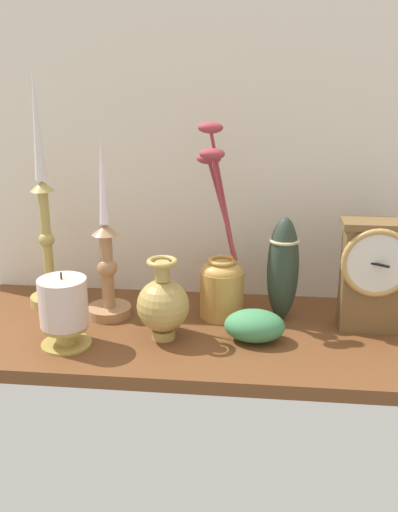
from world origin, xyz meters
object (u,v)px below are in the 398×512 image
at_px(brass_vase_bulbous, 163,304).
at_px(pillar_candle_front, 64,309).
at_px(candlestick_tall_left, 46,226).
at_px(candlestick_tall_center, 107,266).
at_px(mantel_clock, 373,273).
at_px(tall_ceramic_vase, 283,268).
at_px(brass_vase_jar, 221,275).

bearing_deg(brass_vase_bulbous, pillar_candle_front, -165.01).
xyz_separation_m(candlestick_tall_left, candlestick_tall_center, (0.13, -0.04, -0.06)).
bearing_deg(candlestick_tall_center, mantel_clock, -1.03).
distance_m(candlestick_tall_left, brass_vase_bulbous, 0.29).
bearing_deg(candlestick_tall_left, tall_ceramic_vase, -2.57).
distance_m(mantel_clock, candlestick_tall_center, 0.48).
bearing_deg(brass_vase_jar, candlestick_tall_center, -174.84).
relative_size(candlestick_tall_center, pillar_candle_front, 2.59).
xyz_separation_m(mantel_clock, brass_vase_jar, (-0.27, 0.03, -0.02)).
distance_m(candlestick_tall_left, candlestick_tall_center, 0.15).
xyz_separation_m(brass_vase_jar, tall_ceramic_vase, (0.11, 0.00, 0.02)).
bearing_deg(brass_vase_jar, mantel_clock, -5.88).
height_order(candlestick_tall_left, brass_vase_jar, candlestick_tall_left).
bearing_deg(candlestick_tall_center, brass_vase_jar, 5.16).
bearing_deg(brass_vase_bulbous, brass_vase_jar, 47.75).
relative_size(brass_vase_bulbous, pillar_candle_front, 1.11).
height_order(mantel_clock, brass_vase_jar, brass_vase_jar).
relative_size(mantel_clock, candlestick_tall_left, 0.44).
bearing_deg(brass_vase_jar, pillar_candle_front, -150.22).
relative_size(candlestick_tall_left, tall_ceramic_vase, 2.34).
xyz_separation_m(candlestick_tall_left, brass_vase_jar, (0.34, -0.02, -0.08)).
distance_m(candlestick_tall_center, tall_ceramic_vase, 0.33).
relative_size(mantel_clock, pillar_candle_front, 1.53).
bearing_deg(mantel_clock, candlestick_tall_left, 175.29).
height_order(mantel_clock, pillar_candle_front, mantel_clock).
bearing_deg(pillar_candle_front, candlestick_tall_center, 71.18).
xyz_separation_m(candlestick_tall_left, tall_ceramic_vase, (0.45, -0.02, -0.06)).
distance_m(mantel_clock, tall_ceramic_vase, 0.16).
bearing_deg(tall_ceramic_vase, brass_vase_jar, -178.95).
relative_size(candlestick_tall_left, brass_vase_jar, 1.27).
distance_m(candlestick_tall_center, pillar_candle_front, 0.14).
xyz_separation_m(brass_vase_jar, pillar_candle_front, (-0.25, -0.15, -0.02)).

